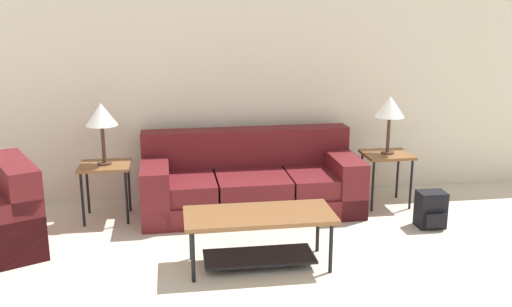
# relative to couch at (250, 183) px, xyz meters

# --- Properties ---
(wall_back) EXTENTS (9.13, 0.06, 2.60)m
(wall_back) POSITION_rel_couch_xyz_m (0.01, 0.56, 1.01)
(wall_back) COLOR silver
(wall_back) RESTS_ON ground_plane
(couch) EXTENTS (2.26, 0.97, 0.82)m
(couch) POSITION_rel_couch_xyz_m (0.00, 0.00, 0.00)
(couch) COLOR maroon
(couch) RESTS_ON ground_plane
(coffee_table) EXTENTS (1.23, 0.54, 0.47)m
(coffee_table) POSITION_rel_couch_xyz_m (-0.11, -1.35, 0.05)
(coffee_table) COLOR brown
(coffee_table) RESTS_ON ground_plane
(side_table_left) EXTENTS (0.50, 0.45, 0.58)m
(side_table_left) POSITION_rel_couch_xyz_m (-1.48, -0.05, 0.22)
(side_table_left) COLOR brown
(side_table_left) RESTS_ON ground_plane
(side_table_right) EXTENTS (0.50, 0.45, 0.58)m
(side_table_right) POSITION_rel_couch_xyz_m (1.48, -0.05, 0.22)
(side_table_right) COLOR brown
(side_table_right) RESTS_ON ground_plane
(table_lamp_left) EXTENTS (0.31, 0.31, 0.62)m
(table_lamp_left) POSITION_rel_couch_xyz_m (-1.48, -0.05, 0.77)
(table_lamp_left) COLOR #472D1E
(table_lamp_left) RESTS_ON side_table_left
(table_lamp_right) EXTENTS (0.31, 0.31, 0.62)m
(table_lamp_right) POSITION_rel_couch_xyz_m (1.48, -0.05, 0.77)
(table_lamp_right) COLOR #472D1E
(table_lamp_right) RESTS_ON side_table_right
(backpack) EXTENTS (0.27, 0.28, 0.36)m
(backpack) POSITION_rel_couch_xyz_m (1.68, -0.75, -0.12)
(backpack) COLOR black
(backpack) RESTS_ON ground_plane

